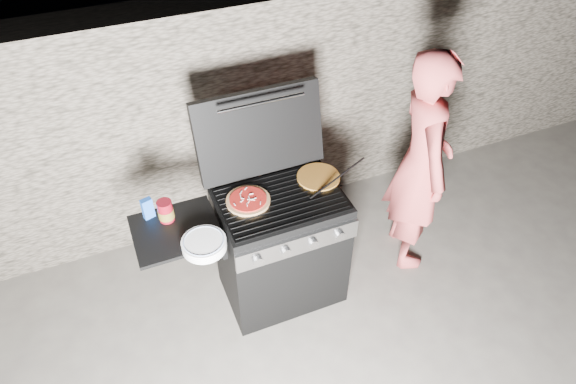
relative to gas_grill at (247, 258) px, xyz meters
name	(u,v)px	position (x,y,z in m)	size (l,w,h in m)	color
ground	(282,289)	(0.25, 0.00, -0.46)	(50.00, 50.00, 0.00)	#504B44
stone_wall	(230,114)	(0.25, 1.05, 0.44)	(8.00, 0.35, 1.80)	gray
gas_grill	(247,258)	(0.00, 0.00, 0.00)	(1.34, 0.79, 0.91)	black
pizza_topped	(248,200)	(0.05, 0.05, 0.47)	(0.28, 0.28, 0.03)	gold
pizza_plain	(318,177)	(0.55, 0.09, 0.46)	(0.28, 0.28, 0.02)	orange
sauce_jar	(166,211)	(-0.45, 0.10, 0.52)	(0.09, 0.09, 0.14)	maroon
blue_carton	(148,208)	(-0.54, 0.16, 0.52)	(0.07, 0.04, 0.14)	blue
plate_stack	(204,244)	(-0.30, -0.21, 0.48)	(0.25, 0.25, 0.06)	white
person	(421,164)	(1.30, 0.01, 0.40)	(0.63, 0.41, 1.72)	#CF4D4D
tongs	(338,177)	(0.65, 0.00, 0.50)	(0.01, 0.01, 0.48)	black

